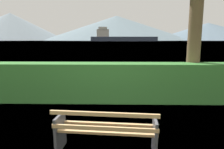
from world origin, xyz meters
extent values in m
plane|color=#6B8EA3|center=(0.00, 306.46, 0.00)|extent=(620.00, 620.00, 0.00)
cube|color=tan|center=(-0.02, -0.19, 0.45)|extent=(1.80, 0.22, 0.04)
cube|color=tan|center=(0.00, 0.00, 0.45)|extent=(1.80, 0.22, 0.04)
cube|color=tan|center=(0.02, 0.19, 0.45)|extent=(1.80, 0.22, 0.04)
cube|color=tan|center=(-0.02, -0.26, 0.57)|extent=(1.80, 0.20, 0.06)
cube|color=tan|center=(-0.03, -0.31, 0.84)|extent=(1.80, 0.20, 0.06)
cube|color=#4C4C51|center=(-0.86, 0.05, 0.34)|extent=(0.09, 0.51, 0.68)
cube|color=#4C4C51|center=(0.86, -0.09, 0.34)|extent=(0.09, 0.51, 0.68)
cube|color=#387A33|center=(0.00, 3.15, 0.64)|extent=(9.98, 0.80, 1.27)
cylinder|color=brown|center=(2.80, 3.57, 2.27)|extent=(0.44, 0.44, 4.54)
cube|color=#2D384C|center=(9.66, 260.92, 2.87)|extent=(85.02, 15.87, 5.75)
cube|color=beige|center=(-17.35, 259.46, 10.34)|extent=(15.74, 11.00, 9.19)
cube|color=silver|center=(-17.35, 259.46, 16.38)|extent=(11.25, 11.88, 2.87)
cone|color=gray|center=(-276.04, 533.84, 35.19)|extent=(283.01, 283.01, 70.37)
cone|color=slate|center=(0.00, 549.49, 32.09)|extent=(382.10, 382.10, 64.18)
cone|color=slate|center=(231.59, 529.41, 22.02)|extent=(285.51, 285.51, 44.05)
camera|label=1|loc=(0.18, -3.45, 2.03)|focal=32.60mm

